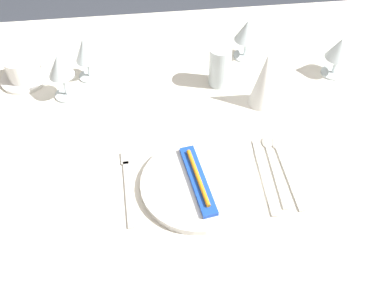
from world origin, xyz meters
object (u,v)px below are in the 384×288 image
dinner_plate (198,184)px  fork_outer (128,184)px  coffee_cup_left (21,69)px  wine_glass_left (60,68)px  wine_glass_centre (247,32)px  spoon_soup (272,162)px  drink_tumbler (220,67)px  wine_glass_right (85,52)px  toothbrush_package (198,179)px  dinner_knife (265,177)px  wine_glass_far (339,50)px  spoon_dessert (284,164)px  napkin_folded (265,80)px

dinner_plate → fork_outer: bearing=172.1°
coffee_cup_left → wine_glass_left: bearing=-33.3°
wine_glass_left → wine_glass_centre: bearing=12.7°
spoon_soup → coffee_cup_left: coffee_cup_left is taller
spoon_soup → drink_tumbler: size_ratio=1.86×
wine_glass_left → wine_glass_right: wine_glass_left is taller
toothbrush_package → fork_outer: size_ratio=0.93×
toothbrush_package → dinner_knife: (0.17, 0.00, -0.02)m
coffee_cup_left → wine_glass_right: bearing=-2.4°
toothbrush_package → wine_glass_left: bearing=132.2°
fork_outer → wine_glass_far: 0.73m
coffee_cup_left → spoon_dessert: bearing=-31.0°
wine_glass_left → wine_glass_far: size_ratio=1.12×
spoon_soup → toothbrush_package: bearing=-165.6°
spoon_soup → wine_glass_far: size_ratio=1.81×
wine_glass_left → wine_glass_right: bearing=51.0°
wine_glass_centre → drink_tumbler: wine_glass_centre is taller
wine_glass_right → napkin_folded: 0.52m
coffee_cup_left → napkin_folded: size_ratio=0.64×
wine_glass_centre → wine_glass_left: bearing=-167.3°
fork_outer → spoon_dessert: bearing=2.7°
napkin_folded → toothbrush_package: bearing=-128.4°
wine_glass_centre → wine_glass_far: bearing=-25.0°
wine_glass_centre → drink_tumbler: (-0.10, -0.12, -0.03)m
drink_tumbler → napkin_folded: bearing=-43.4°
dinner_knife → wine_glass_left: 0.63m
spoon_soup → wine_glass_far: wine_glass_far is taller
dinner_knife → drink_tumbler: (-0.05, 0.37, 0.06)m
toothbrush_package → wine_glass_left: size_ratio=1.50×
dinner_plate → wine_glass_far: bearing=39.1°
coffee_cup_left → wine_glass_far: 0.94m
dinner_knife → wine_glass_centre: (0.05, 0.49, 0.09)m
dinner_knife → drink_tumbler: 0.38m
wine_glass_centre → wine_glass_right: (-0.49, -0.05, 0.00)m
wine_glass_left → napkin_folded: size_ratio=0.84×
coffee_cup_left → wine_glass_far: (0.93, -0.08, 0.04)m
wine_glass_left → wine_glass_right: size_ratio=1.04×
dinner_knife → wine_glass_centre: 0.50m
toothbrush_package → wine_glass_right: wine_glass_right is taller
coffee_cup_left → wine_glass_left: wine_glass_left is taller
dinner_plate → coffee_cup_left: coffee_cup_left is taller
fork_outer → wine_glass_right: 0.45m
coffee_cup_left → wine_glass_right: 0.20m
toothbrush_package → coffee_cup_left: coffee_cup_left is taller
spoon_dessert → drink_tumbler: 0.36m
fork_outer → coffee_cup_left: coffee_cup_left is taller
spoon_soup → wine_glass_right: (-0.47, 0.40, 0.09)m
wine_glass_left → wine_glass_far: (0.80, 0.01, -0.01)m
spoon_soup → wine_glass_left: size_ratio=1.62×
drink_tumbler → wine_glass_far: bearing=0.5°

